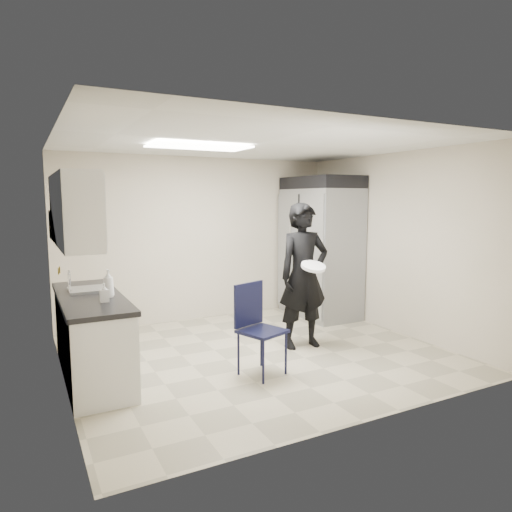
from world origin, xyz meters
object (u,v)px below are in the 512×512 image
commercial_fridge (320,253)px  man_tuxedo (304,276)px  lower_counter (92,338)px  folding_chair (262,331)px

commercial_fridge → man_tuxedo: 1.72m
lower_counter → commercial_fridge: (3.78, 1.07, 0.62)m
commercial_fridge → folding_chair: (-2.10, -1.89, -0.56)m
lower_counter → man_tuxedo: man_tuxedo is taller
lower_counter → folding_chair: (1.68, -0.81, 0.06)m
lower_counter → man_tuxedo: size_ratio=1.00×
man_tuxedo → commercial_fridge: bearing=52.3°
lower_counter → man_tuxedo: (2.62, -0.19, 0.52)m
lower_counter → commercial_fridge: size_ratio=0.90×
folding_chair → man_tuxedo: size_ratio=0.52×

